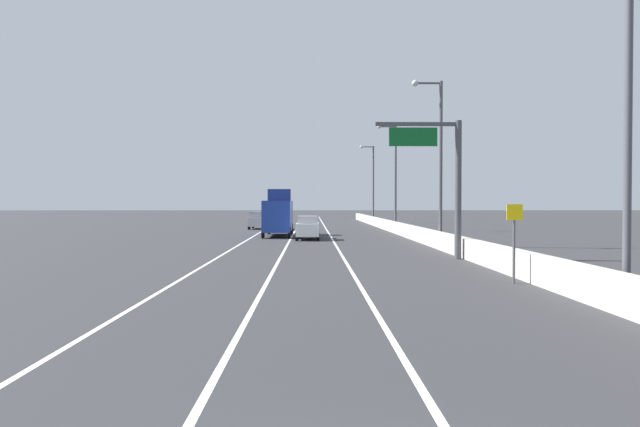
{
  "coord_description": "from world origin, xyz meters",
  "views": [
    {
      "loc": [
        -0.33,
        -4.61,
        3.06
      ],
      "look_at": [
        0.52,
        45.94,
        2.1
      ],
      "focal_mm": 32.22,
      "sensor_mm": 36.0,
      "label": 1
    }
  ],
  "objects_px": {
    "lamp_post_right_third": "(393,171)",
    "box_truck": "(278,214)",
    "speed_advisory_sign": "(514,237)",
    "lamp_post_right_near": "(621,86)",
    "lamp_post_right_second": "(437,152)",
    "car_gray_1": "(284,221)",
    "car_white_0": "(308,228)",
    "overhead_sign_gantry": "(445,172)",
    "lamp_post_right_fourth": "(372,179)",
    "car_silver_2": "(258,220)"
  },
  "relations": [
    {
      "from": "lamp_post_right_fourth",
      "to": "car_gray_1",
      "type": "xyz_separation_m",
      "value": [
        -12.07,
        -20.33,
        -5.5
      ]
    },
    {
      "from": "box_truck",
      "to": "car_gray_1",
      "type": "bearing_deg",
      "value": 90.21
    },
    {
      "from": "lamp_post_right_third",
      "to": "car_white_0",
      "type": "bearing_deg",
      "value": -122.22
    },
    {
      "from": "lamp_post_right_near",
      "to": "lamp_post_right_fourth",
      "type": "height_order",
      "value": "same"
    },
    {
      "from": "lamp_post_right_fourth",
      "to": "car_gray_1",
      "type": "bearing_deg",
      "value": -120.7
    },
    {
      "from": "speed_advisory_sign",
      "to": "car_white_0",
      "type": "relative_size",
      "value": 0.64
    },
    {
      "from": "lamp_post_right_near",
      "to": "lamp_post_right_second",
      "type": "relative_size",
      "value": 1.0
    },
    {
      "from": "car_white_0",
      "to": "box_truck",
      "type": "xyz_separation_m",
      "value": [
        -2.7,
        5.04,
        1.0
      ]
    },
    {
      "from": "speed_advisory_sign",
      "to": "lamp_post_right_fourth",
      "type": "xyz_separation_m",
      "value": [
        1.39,
        63.32,
        4.77
      ]
    },
    {
      "from": "overhead_sign_gantry",
      "to": "speed_advisory_sign",
      "type": "distance_m",
      "value": 9.86
    },
    {
      "from": "lamp_post_right_near",
      "to": "box_truck",
      "type": "relative_size",
      "value": 1.4
    },
    {
      "from": "car_white_0",
      "to": "car_gray_1",
      "type": "xyz_separation_m",
      "value": [
        -2.75,
        16.99,
        0.05
      ]
    },
    {
      "from": "car_white_0",
      "to": "car_gray_1",
      "type": "relative_size",
      "value": 1.15
    },
    {
      "from": "speed_advisory_sign",
      "to": "lamp_post_right_fourth",
      "type": "relative_size",
      "value": 0.26
    },
    {
      "from": "car_gray_1",
      "to": "lamp_post_right_second",
      "type": "bearing_deg",
      "value": -64.72
    },
    {
      "from": "lamp_post_right_third",
      "to": "box_truck",
      "type": "xyz_separation_m",
      "value": [
        -11.96,
        -9.65,
        -4.55
      ]
    },
    {
      "from": "lamp_post_right_second",
      "to": "car_gray_1",
      "type": "distance_m",
      "value": 28.1
    },
    {
      "from": "speed_advisory_sign",
      "to": "lamp_post_right_third",
      "type": "relative_size",
      "value": 0.26
    },
    {
      "from": "lamp_post_right_near",
      "to": "lamp_post_right_second",
      "type": "distance_m",
      "value": 22.63
    },
    {
      "from": "overhead_sign_gantry",
      "to": "car_gray_1",
      "type": "height_order",
      "value": "overhead_sign_gantry"
    },
    {
      "from": "lamp_post_right_fourth",
      "to": "car_silver_2",
      "type": "xyz_separation_m",
      "value": [
        -15.22,
        -18.17,
        -5.53
      ]
    },
    {
      "from": "lamp_post_right_fourth",
      "to": "car_white_0",
      "type": "height_order",
      "value": "lamp_post_right_fourth"
    },
    {
      "from": "lamp_post_right_third",
      "to": "lamp_post_right_fourth",
      "type": "relative_size",
      "value": 1.0
    },
    {
      "from": "speed_advisory_sign",
      "to": "lamp_post_right_third",
      "type": "bearing_deg",
      "value": 88.13
    },
    {
      "from": "lamp_post_right_near",
      "to": "lamp_post_right_third",
      "type": "relative_size",
      "value": 1.0
    },
    {
      "from": "overhead_sign_gantry",
      "to": "car_silver_2",
      "type": "xyz_separation_m",
      "value": [
        -13.39,
        35.75,
        -3.73
      ]
    },
    {
      "from": "lamp_post_right_second",
      "to": "car_white_0",
      "type": "height_order",
      "value": "lamp_post_right_second"
    },
    {
      "from": "lamp_post_right_third",
      "to": "box_truck",
      "type": "distance_m",
      "value": 16.03
    },
    {
      "from": "overhead_sign_gantry",
      "to": "car_gray_1",
      "type": "bearing_deg",
      "value": 106.94
    },
    {
      "from": "lamp_post_right_near",
      "to": "box_truck",
      "type": "height_order",
      "value": "lamp_post_right_near"
    },
    {
      "from": "lamp_post_right_fourth",
      "to": "car_white_0",
      "type": "bearing_deg",
      "value": -104.02
    },
    {
      "from": "box_truck",
      "to": "overhead_sign_gantry",
      "type": "bearing_deg",
      "value": -64.8
    },
    {
      "from": "lamp_post_right_second",
      "to": "box_truck",
      "type": "height_order",
      "value": "lamp_post_right_second"
    },
    {
      "from": "lamp_post_right_third",
      "to": "lamp_post_right_near",
      "type": "bearing_deg",
      "value": -89.75
    },
    {
      "from": "lamp_post_right_near",
      "to": "car_gray_1",
      "type": "bearing_deg",
      "value": 104.39
    },
    {
      "from": "overhead_sign_gantry",
      "to": "car_silver_2",
      "type": "height_order",
      "value": "overhead_sign_gantry"
    },
    {
      "from": "lamp_post_right_fourth",
      "to": "car_gray_1",
      "type": "distance_m",
      "value": 24.27
    },
    {
      "from": "overhead_sign_gantry",
      "to": "car_gray_1",
      "type": "distance_m",
      "value": 35.32
    },
    {
      "from": "speed_advisory_sign",
      "to": "car_gray_1",
      "type": "height_order",
      "value": "speed_advisory_sign"
    },
    {
      "from": "overhead_sign_gantry",
      "to": "box_truck",
      "type": "distance_m",
      "value": 24.09
    },
    {
      "from": "lamp_post_right_second",
      "to": "car_silver_2",
      "type": "height_order",
      "value": "lamp_post_right_second"
    },
    {
      "from": "lamp_post_right_third",
      "to": "box_truck",
      "type": "bearing_deg",
      "value": -141.1
    },
    {
      "from": "lamp_post_right_third",
      "to": "car_gray_1",
      "type": "relative_size",
      "value": 2.82
    },
    {
      "from": "lamp_post_right_near",
      "to": "car_gray_1",
      "type": "height_order",
      "value": "lamp_post_right_near"
    },
    {
      "from": "lamp_post_right_fourth",
      "to": "car_white_0",
      "type": "distance_m",
      "value": 38.86
    },
    {
      "from": "lamp_post_right_second",
      "to": "car_gray_1",
      "type": "xyz_separation_m",
      "value": [
        -11.77,
        24.92,
        -5.5
      ]
    },
    {
      "from": "overhead_sign_gantry",
      "to": "lamp_post_right_third",
      "type": "xyz_separation_m",
      "value": [
        1.77,
        31.3,
        1.8
      ]
    },
    {
      "from": "lamp_post_right_near",
      "to": "lamp_post_right_third",
      "type": "height_order",
      "value": "same"
    },
    {
      "from": "overhead_sign_gantry",
      "to": "speed_advisory_sign",
      "type": "bearing_deg",
      "value": -87.3
    },
    {
      "from": "lamp_post_right_near",
      "to": "car_white_0",
      "type": "distance_m",
      "value": 32.47
    }
  ]
}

